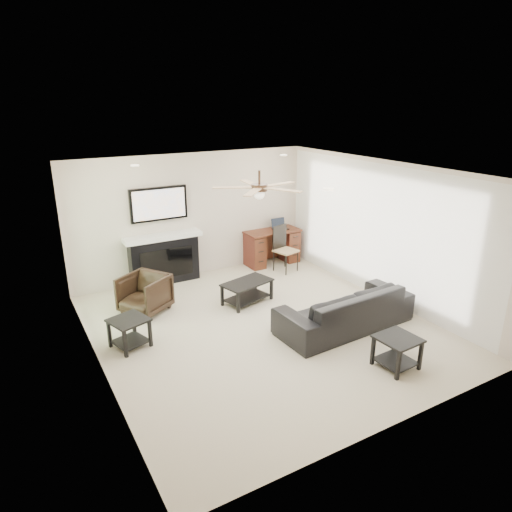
% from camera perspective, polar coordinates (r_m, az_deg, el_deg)
% --- Properties ---
extents(room_shell, '(5.50, 5.54, 2.52)m').
position_cam_1_polar(room_shell, '(6.97, 1.83, 4.09)').
color(room_shell, '#BBB296').
rests_on(room_shell, ground).
extents(sofa, '(2.31, 0.99, 0.66)m').
position_cam_1_polar(sofa, '(7.44, 11.07, -6.42)').
color(sofa, black).
rests_on(sofa, ground).
extents(armchair, '(0.99, 0.99, 0.66)m').
position_cam_1_polar(armchair, '(8.04, -13.76, -4.60)').
color(armchair, black).
rests_on(armchair, ground).
extents(coffee_table, '(1.00, 0.71, 0.40)m').
position_cam_1_polar(coffee_table, '(8.21, -1.11, -4.53)').
color(coffee_table, black).
rests_on(coffee_table, ground).
extents(end_table_near, '(0.55, 0.55, 0.45)m').
position_cam_1_polar(end_table_near, '(6.61, 17.16, -11.44)').
color(end_table_near, black).
rests_on(end_table_near, ground).
extents(end_table_left, '(0.63, 0.63, 0.45)m').
position_cam_1_polar(end_table_left, '(7.05, -15.51, -9.25)').
color(end_table_left, black).
rests_on(end_table_left, ground).
extents(fireplace_unit, '(1.52, 0.34, 1.91)m').
position_cam_1_polar(fireplace_unit, '(9.01, -11.55, 2.37)').
color(fireplace_unit, black).
rests_on(fireplace_unit, ground).
extents(desk, '(1.22, 0.56, 0.76)m').
position_cam_1_polar(desk, '(10.08, 2.02, 1.14)').
color(desk, '#422610').
rests_on(desk, ground).
extents(desk_chair, '(0.51, 0.53, 0.97)m').
position_cam_1_polar(desk_chair, '(9.61, 3.76, 0.85)').
color(desk_chair, black).
rests_on(desk_chair, ground).
extents(laptop, '(0.33, 0.24, 0.23)m').
position_cam_1_polar(laptop, '(10.03, 3.09, 3.97)').
color(laptop, black).
rests_on(laptop, desk).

